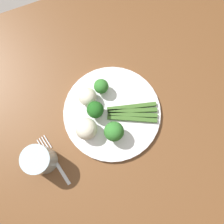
{
  "coord_description": "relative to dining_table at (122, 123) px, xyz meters",
  "views": [
    {
      "loc": [
        -0.09,
        -0.13,
        1.5
      ],
      "look_at": [
        -0.03,
        0.03,
        0.77
      ],
      "focal_mm": 40.19,
      "sensor_mm": 36.0,
      "label": 1
    }
  ],
  "objects": [
    {
      "name": "cauliflower_mid",
      "position": [
        -0.12,
        0.0,
        0.14
      ],
      "size": [
        0.06,
        0.06,
        0.06
      ],
      "primitive_type": "sphere",
      "color": "silver",
      "rests_on": "plate"
    },
    {
      "name": "dining_table",
      "position": [
        0.0,
        0.0,
        0.0
      ],
      "size": [
        1.41,
        0.98,
        0.75
      ],
      "color": "brown",
      "rests_on": "ground_plane"
    },
    {
      "name": "ground_plane",
      "position": [
        0.0,
        0.0,
        -0.66
      ],
      "size": [
        6.0,
        6.0,
        0.02
      ],
      "primitive_type": "cube",
      "color": "gray"
    },
    {
      "name": "broccoli_right",
      "position": [
        -0.05,
        -0.04,
        0.15
      ],
      "size": [
        0.06,
        0.06,
        0.07
      ],
      "color": "#609E3D",
      "rests_on": "plate"
    },
    {
      "name": "broccoli_front_left",
      "position": [
        -0.03,
        0.1,
        0.14
      ],
      "size": [
        0.04,
        0.04,
        0.05
      ],
      "color": "#609E3D",
      "rests_on": "plate"
    },
    {
      "name": "fork",
      "position": [
        -0.24,
        -0.04,
        0.1
      ],
      "size": [
        0.06,
        0.16,
        0.0
      ],
      "rotation": [
        0.0,
        0.0,
        1.8
      ],
      "color": "silver",
      "rests_on": "dining_table"
    },
    {
      "name": "plate",
      "position": [
        -0.03,
        0.03,
        0.1
      ],
      "size": [
        0.3,
        0.3,
        0.01
      ],
      "primitive_type": "cylinder",
      "color": "white",
      "rests_on": "dining_table"
    },
    {
      "name": "cauliflower_left",
      "position": [
        -0.08,
        0.09,
        0.14
      ],
      "size": [
        0.05,
        0.05,
        0.05
      ],
      "primitive_type": "sphere",
      "color": "silver",
      "rests_on": "plate"
    },
    {
      "name": "water_glass",
      "position": [
        -0.27,
        -0.04,
        0.15
      ],
      "size": [
        0.08,
        0.08,
        0.1
      ],
      "primitive_type": "cylinder",
      "color": "silver",
      "rests_on": "dining_table"
    },
    {
      "name": "asparagus_bundle",
      "position": [
        0.03,
        0.0,
        0.12
      ],
      "size": [
        0.16,
        0.1,
        0.01
      ],
      "rotation": [
        0.0,
        0.0,
        5.92
      ],
      "color": "#3D6626",
      "rests_on": "plate"
    },
    {
      "name": "broccoli_back_right",
      "position": [
        -0.07,
        0.04,
        0.14
      ],
      "size": [
        0.05,
        0.05,
        0.06
      ],
      "color": "#4C7F2B",
      "rests_on": "plate"
    }
  ]
}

